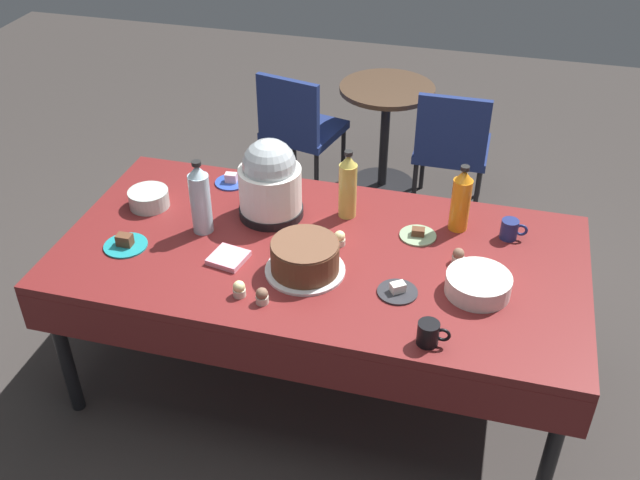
% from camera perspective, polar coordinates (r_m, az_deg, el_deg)
% --- Properties ---
extents(ground, '(9.00, 9.00, 0.00)m').
position_cam_1_polar(ground, '(3.53, 0.00, -10.67)').
color(ground, '#383330').
extents(potluck_table, '(2.20, 1.10, 0.75)m').
position_cam_1_polar(potluck_table, '(3.07, 0.00, -1.70)').
color(potluck_table, maroon).
rests_on(potluck_table, ground).
extents(frosted_layer_cake, '(0.33, 0.33, 0.14)m').
position_cam_1_polar(frosted_layer_cake, '(2.88, -1.20, -1.41)').
color(frosted_layer_cake, silver).
rests_on(frosted_layer_cake, potluck_table).
extents(slow_cooker, '(0.29, 0.29, 0.37)m').
position_cam_1_polar(slow_cooker, '(3.17, -3.97, 4.66)').
color(slow_cooker, black).
rests_on(slow_cooker, potluck_table).
extents(glass_salad_bowl, '(0.18, 0.18, 0.08)m').
position_cam_1_polar(glass_salad_bowl, '(3.39, -13.37, 3.22)').
color(glass_salad_bowl, '#B2C6BC').
rests_on(glass_salad_bowl, potluck_table).
extents(ceramic_snack_bowl, '(0.25, 0.25, 0.08)m').
position_cam_1_polar(ceramic_snack_bowl, '(2.85, 12.39, -3.44)').
color(ceramic_snack_bowl, silver).
rests_on(ceramic_snack_bowl, potluck_table).
extents(dessert_plate_charcoal, '(0.16, 0.16, 0.05)m').
position_cam_1_polar(dessert_plate_charcoal, '(2.82, 6.15, -4.00)').
color(dessert_plate_charcoal, '#2D2D33').
rests_on(dessert_plate_charcoal, potluck_table).
extents(dessert_plate_sage, '(0.16, 0.16, 0.04)m').
position_cam_1_polar(dessert_plate_sage, '(3.14, 7.74, 0.43)').
color(dessert_plate_sage, '#8CA87F').
rests_on(dessert_plate_sage, potluck_table).
extents(dessert_plate_teal, '(0.18, 0.18, 0.06)m').
position_cam_1_polar(dessert_plate_teal, '(3.16, -15.13, -0.27)').
color(dessert_plate_teal, teal).
rests_on(dessert_plate_teal, potluck_table).
extents(dessert_plate_cobalt, '(0.16, 0.16, 0.05)m').
position_cam_1_polar(dessert_plate_cobalt, '(3.51, -7.03, 4.67)').
color(dessert_plate_cobalt, '#2D4CB2').
rests_on(dessert_plate_cobalt, potluck_table).
extents(cupcake_cocoa, '(0.05, 0.05, 0.07)m').
position_cam_1_polar(cupcake_cocoa, '(3.05, 1.56, 0.13)').
color(cupcake_cocoa, beige).
rests_on(cupcake_cocoa, potluck_table).
extents(cupcake_berry, '(0.05, 0.05, 0.07)m').
position_cam_1_polar(cupcake_berry, '(3.00, 10.87, -1.24)').
color(cupcake_berry, beige).
rests_on(cupcake_berry, potluck_table).
extents(cupcake_mint, '(0.05, 0.05, 0.07)m').
position_cam_1_polar(cupcake_mint, '(2.79, -6.41, -3.87)').
color(cupcake_mint, beige).
rests_on(cupcake_mint, potluck_table).
extents(cupcake_vanilla, '(0.05, 0.05, 0.07)m').
position_cam_1_polar(cupcake_vanilla, '(3.08, -1.05, 0.57)').
color(cupcake_vanilla, beige).
rests_on(cupcake_vanilla, potluck_table).
extents(cupcake_rose, '(0.05, 0.05, 0.07)m').
position_cam_1_polar(cupcake_rose, '(2.75, -4.61, -4.43)').
color(cupcake_rose, beige).
rests_on(cupcake_rose, potluck_table).
extents(soda_bottle_orange_juice, '(0.08, 0.08, 0.31)m').
position_cam_1_polar(soda_bottle_orange_juice, '(3.15, 11.08, 3.11)').
color(soda_bottle_orange_juice, orange).
rests_on(soda_bottle_orange_juice, potluck_table).
extents(soda_bottle_water, '(0.09, 0.09, 0.34)m').
position_cam_1_polar(soda_bottle_water, '(3.11, -9.44, 3.21)').
color(soda_bottle_water, silver).
rests_on(soda_bottle_water, potluck_table).
extents(soda_bottle_ginger_ale, '(0.08, 0.08, 0.32)m').
position_cam_1_polar(soda_bottle_ginger_ale, '(3.18, 2.21, 4.27)').
color(soda_bottle_ginger_ale, gold).
rests_on(soda_bottle_ginger_ale, potluck_table).
extents(coffee_mug_black, '(0.12, 0.08, 0.09)m').
position_cam_1_polar(coffee_mug_black, '(2.60, 8.61, -7.31)').
color(coffee_mug_black, black).
rests_on(coffee_mug_black, potluck_table).
extents(coffee_mug_navy, '(0.11, 0.07, 0.09)m').
position_cam_1_polar(coffee_mug_navy, '(3.18, 14.79, 0.82)').
color(coffee_mug_navy, navy).
rests_on(coffee_mug_navy, potluck_table).
extents(paper_napkin_stack, '(0.16, 0.16, 0.02)m').
position_cam_1_polar(paper_napkin_stack, '(2.99, -7.25, -1.40)').
color(paper_napkin_stack, pink).
rests_on(paper_napkin_stack, potluck_table).
extents(maroon_chair_left, '(0.53, 0.53, 0.85)m').
position_cam_1_polar(maroon_chair_left, '(4.62, -1.71, 9.02)').
color(maroon_chair_left, navy).
rests_on(maroon_chair_left, ground).
extents(maroon_chair_right, '(0.44, 0.44, 0.85)m').
position_cam_1_polar(maroon_chair_right, '(4.47, 10.37, 7.45)').
color(maroon_chair_right, navy).
rests_on(maroon_chair_right, ground).
extents(round_cafe_table, '(0.60, 0.60, 0.72)m').
position_cam_1_polar(round_cafe_table, '(4.71, 5.20, 9.50)').
color(round_cafe_table, '#473323').
rests_on(round_cafe_table, ground).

